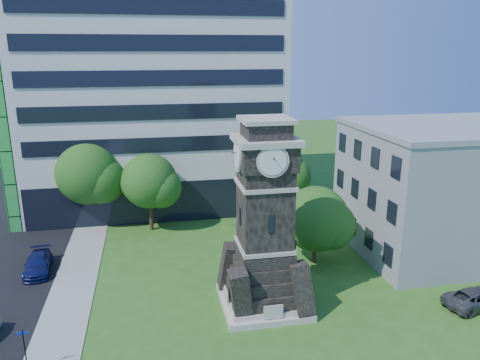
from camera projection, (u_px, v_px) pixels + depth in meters
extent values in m
plane|color=#2E601B|center=(223.00, 327.00, 28.07)|extent=(160.00, 160.00, 0.00)
cube|color=gray|center=(70.00, 300.00, 31.02)|extent=(3.00, 70.00, 0.06)
cube|color=beige|center=(263.00, 302.00, 30.47)|extent=(5.40, 5.40, 0.40)
cube|color=beige|center=(263.00, 297.00, 30.37)|extent=(4.80, 4.80, 0.30)
cube|color=black|center=(265.00, 200.00, 28.58)|extent=(3.00, 3.00, 6.40)
cube|color=beige|center=(264.00, 245.00, 29.39)|extent=(3.25, 3.25, 0.25)
cube|color=beige|center=(265.00, 184.00, 28.31)|extent=(3.25, 3.25, 0.25)
cube|color=black|center=(271.00, 224.00, 27.41)|extent=(0.35, 0.08, 1.10)
cube|color=black|center=(266.00, 155.00, 27.82)|extent=(3.30, 3.30, 1.60)
cube|color=beige|center=(266.00, 140.00, 27.58)|extent=(3.70, 3.70, 0.35)
cylinder|color=white|center=(273.00, 162.00, 26.15)|extent=(1.56, 0.06, 1.56)
cylinder|color=white|center=(236.00, 156.00, 27.49)|extent=(0.06, 1.56, 1.56)
cube|color=black|center=(266.00, 130.00, 27.42)|extent=(2.60, 2.60, 0.90)
cube|color=beige|center=(266.00, 120.00, 27.25)|extent=(3.00, 3.00, 0.25)
cube|color=silver|center=(153.00, 70.00, 48.30)|extent=(25.00, 15.00, 28.00)
cube|color=black|center=(161.00, 202.00, 44.73)|extent=(24.50, 0.80, 4.00)
cube|color=gray|center=(449.00, 190.00, 38.01)|extent=(15.00, 12.00, 10.00)
cube|color=gray|center=(457.00, 127.00, 36.60)|extent=(15.20, 12.20, 0.40)
imported|color=#12174F|center=(38.00, 264.00, 34.85)|extent=(2.11, 4.52, 1.28)
imported|color=#48494D|center=(476.00, 298.00, 30.10)|extent=(4.69, 2.81, 1.22)
cube|color=black|center=(275.00, 309.00, 29.32)|extent=(0.06, 0.42, 0.66)
cube|color=black|center=(299.00, 307.00, 29.62)|extent=(0.06, 0.42, 0.66)
cube|color=black|center=(287.00, 307.00, 29.45)|extent=(1.69, 0.45, 0.04)
cube|color=black|center=(287.00, 301.00, 29.57)|extent=(1.69, 0.04, 0.37)
cylinder|color=black|center=(25.00, 352.00, 23.72)|extent=(0.06, 0.06, 2.50)
cube|color=navy|center=(23.00, 333.00, 23.42)|extent=(0.60, 0.04, 0.15)
cylinder|color=#332114|center=(92.00, 210.00, 43.92)|extent=(0.37, 0.37, 2.98)
sphere|color=#2B5519|center=(88.00, 173.00, 42.94)|extent=(5.89, 5.89, 5.89)
sphere|color=#2B5519|center=(102.00, 180.00, 42.76)|extent=(4.42, 4.42, 4.42)
sphere|color=#2B5519|center=(78.00, 175.00, 43.53)|extent=(4.12, 4.12, 4.12)
cylinder|color=#332114|center=(151.00, 216.00, 42.81)|extent=(0.35, 0.35, 2.71)
sphere|color=#20691F|center=(149.00, 181.00, 41.92)|extent=(4.95, 4.95, 4.95)
sphere|color=#20691F|center=(161.00, 188.00, 41.77)|extent=(3.72, 3.72, 3.72)
sphere|color=#20691F|center=(140.00, 183.00, 42.42)|extent=(3.47, 3.47, 3.47)
cylinder|color=#332114|center=(276.00, 201.00, 47.31)|extent=(0.41, 0.41, 2.52)
sphere|color=#2A6C20|center=(277.00, 172.00, 46.48)|extent=(5.74, 5.74, 5.74)
sphere|color=#2A6C20|center=(289.00, 177.00, 46.28)|extent=(4.30, 4.30, 4.30)
sphere|color=#2A6C20|center=(265.00, 173.00, 47.05)|extent=(4.02, 4.02, 4.02)
cylinder|color=#332114|center=(314.00, 250.00, 36.31)|extent=(0.33, 0.33, 2.09)
sphere|color=#22601C|center=(316.00, 219.00, 35.62)|extent=(5.05, 5.05, 5.05)
sphere|color=#22601C|center=(330.00, 225.00, 35.44)|extent=(3.79, 3.79, 3.79)
sphere|color=#22601C|center=(302.00, 220.00, 36.11)|extent=(3.54, 3.54, 3.54)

